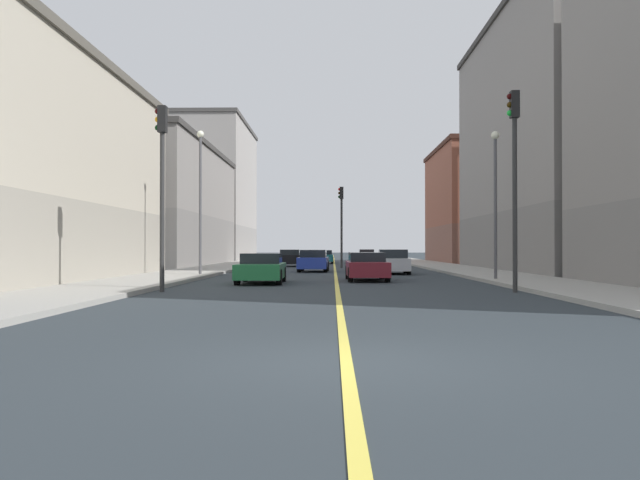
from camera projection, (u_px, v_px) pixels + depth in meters
The scene contains 20 objects.
ground_plane at pixel (346, 363), 8.66m from camera, with size 400.00×400.00×0.00m, color #2A3136.
sidewalk_left at pixel (430, 264), 57.50m from camera, with size 3.83×168.00×0.15m, color #9E9B93.
sidewalk_right at pixel (239, 264), 57.80m from camera, with size 3.83×168.00×0.15m, color #9E9B93.
lane_center_stripe at pixel (334, 265), 57.65m from camera, with size 0.16×154.00×0.01m, color #E5D14C.
building_left_mid at pixel (561, 143), 42.71m from camera, with size 8.79×23.48×16.36m.
building_left_far at pixel (480, 205), 66.09m from camera, with size 8.79×17.03×11.37m.
building_right_midblock at pixel (161, 206), 55.58m from camera, with size 8.79×25.37×9.96m.
building_right_distant at pixel (212, 192), 78.85m from camera, with size 8.79×19.36×16.02m.
traffic_light_left_near at pixel (514, 164), 22.41m from camera, with size 0.40×0.32×6.75m.
traffic_light_right_near at pixel (162, 172), 22.62m from camera, with size 0.40×0.32×6.30m.
traffic_light_median_far at pixel (341, 215), 49.78m from camera, with size 0.40×0.32×6.03m.
street_lamp_left_near at pixel (495, 188), 29.17m from camera, with size 0.36×0.36×6.44m.
street_lamp_right_near at pixel (200, 187), 34.21m from camera, with size 0.36×0.36×7.34m.
car_blue at pixel (314, 261), 41.75m from camera, with size 1.94×4.19×1.36m.
car_teal at pixel (323, 257), 63.49m from camera, with size 1.96×4.41×1.27m.
car_silver at pixel (393, 262), 38.25m from camera, with size 1.95×4.34×1.39m.
car_red at pixel (366, 256), 72.06m from camera, with size 1.81×4.41×1.32m.
car_maroon at pixel (367, 266), 30.49m from camera, with size 1.89×4.59×1.28m.
car_green at pixel (261, 269), 28.18m from camera, with size 1.94×4.49×1.26m.
car_black at pixel (290, 258), 53.65m from camera, with size 1.82×4.06×1.35m.
Camera 1 is at (-0.18, -8.68, 1.49)m, focal length 37.60 mm.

